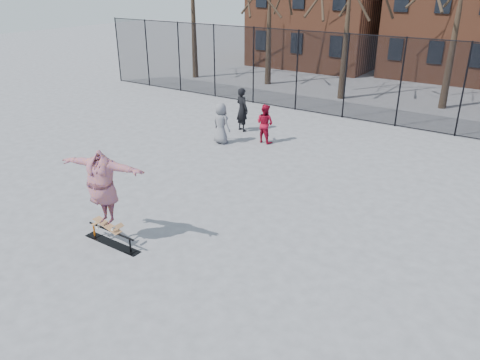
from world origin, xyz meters
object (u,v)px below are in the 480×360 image
Objects in this scene: bystander_black at (242,110)px; bystander_red at (265,124)px; skater at (103,191)px; skate_rail at (112,239)px; skateboard at (108,227)px; bystander_grey at (221,123)px.

bystander_red is at bearing 174.59° from bystander_black.
skater is at bearing 101.83° from bystander_red.
bystander_red is (-0.97, 9.15, 0.65)m from skate_rail.
skate_rail is 1.14× the size of bystander_red.
bystander_black is (-2.53, 9.96, 0.50)m from skateboard.
bystander_black is at bearing 104.25° from skateboard.
skateboard is 8.39m from bystander_grey.
bystander_red is (-0.86, 9.15, -0.68)m from skater.
bystander_grey is at bearing 105.90° from skateboard.
skateboard is at bearing 124.58° from bystander_black.
skateboard is 1.02m from skater.
skateboard is at bearing 180.00° from skate_rail.
skater is 1.48× the size of bystander_red.
skate_rail is 9.23m from bystander_red.
skateboard is (-0.11, 0.00, 0.30)m from skate_rail.
skateboard is 10.29m from bystander_black.
skate_rail is 1.09× the size of bystander_grey.
bystander_black is at bearing -19.27° from bystander_red.
skate_rail is 1.33m from skater.
skater is (-0.11, 0.00, 1.32)m from skate_rail.
skateboard is 0.39× the size of skater.
skateboard is 0.56× the size of bystander_grey.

